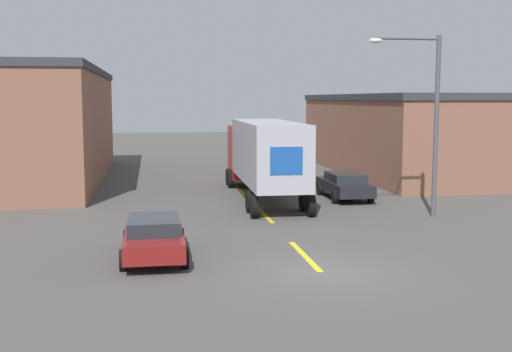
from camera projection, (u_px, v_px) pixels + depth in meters
name	position (u px, v px, depth m)	size (l,w,h in m)	color
ground_plane	(321.00, 273.00, 18.63)	(160.00, 160.00, 0.00)	#4C4947
road_centerline	(264.00, 214.00, 28.00)	(0.20, 18.97, 0.01)	yellow
warehouse_left	(13.00, 125.00, 39.38)	(10.88, 22.64, 6.87)	brown
warehouse_right	(423.00, 133.00, 43.95)	(11.59, 21.12, 5.35)	brown
semi_truck	(263.00, 153.00, 32.36)	(2.95, 12.64, 3.94)	#B21919
parked_car_right_mid	(345.00, 185.00, 32.38)	(2.02, 4.54, 1.33)	black
parked_car_left_near	(154.00, 236.00, 20.25)	(2.02, 4.54, 1.33)	maroon
street_lamp	(428.00, 111.00, 26.87)	(3.12, 0.32, 7.64)	#4C4C51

